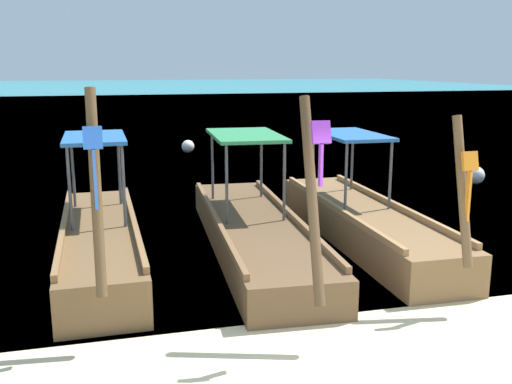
{
  "coord_description": "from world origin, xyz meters",
  "views": [
    {
      "loc": [
        -2.21,
        -4.21,
        3.13
      ],
      "look_at": [
        0.0,
        4.23,
        1.21
      ],
      "focal_mm": 40.81,
      "sensor_mm": 36.0,
      "label": 1
    }
  ],
  "objects": [
    {
      "name": "longtail_boat_violet_ribbon",
      "position": [
        0.2,
        5.13,
        0.33
      ],
      "size": [
        1.75,
        6.96,
        2.79
      ],
      "color": "brown",
      "rests_on": "ground"
    },
    {
      "name": "mooring_buoy_near",
      "position": [
        7.32,
        9.05,
        0.24
      ],
      "size": [
        0.48,
        0.48,
        0.48
      ],
      "color": "white",
      "rests_on": "sea_water"
    },
    {
      "name": "longtail_boat_orange_ribbon",
      "position": [
        2.21,
        5.06,
        0.37
      ],
      "size": [
        1.3,
        6.14,
        2.51
      ],
      "color": "brown",
      "rests_on": "ground"
    },
    {
      "name": "longtail_boat_blue_ribbon",
      "position": [
        -2.37,
        4.98,
        0.38
      ],
      "size": [
        1.21,
        5.67,
        2.89
      ],
      "color": "brown",
      "rests_on": "ground"
    },
    {
      "name": "sea_water",
      "position": [
        0.0,
        62.23,
        0.0
      ],
      "size": [
        120.0,
        120.0,
        0.0
      ],
      "primitive_type": "plane",
      "color": "teal",
      "rests_on": "ground"
    },
    {
      "name": "mooring_buoy_far",
      "position": [
        0.7,
        16.68,
        0.23
      ],
      "size": [
        0.46,
        0.46,
        0.46
      ],
      "color": "white",
      "rests_on": "sea_water"
    }
  ]
}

